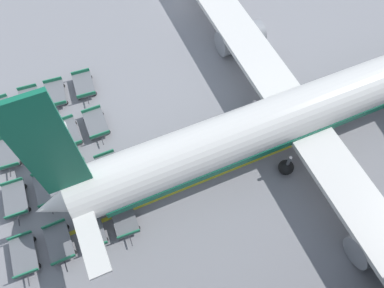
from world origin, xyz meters
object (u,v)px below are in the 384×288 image
baggage_dolly_row_mid_b_col_d (92,230)px  baggage_dolly_row_mid_b_col_c (77,178)px  baggage_dolly_row_mid_a_col_c (47,189)px  baggage_dolly_row_far_col_a (84,85)px  baggage_dolly_row_mid_b_col_b (68,133)px  baggage_dolly_row_far_col_b (96,124)px  baggage_dolly_row_mid_b_col_a (55,94)px  baggage_dolly_row_mid_a_col_d (59,243)px  baggage_dolly_row_far_col_c (110,170)px  airplane (310,109)px  baggage_dolly_row_near_col_a (1,112)px  baggage_dolly_row_near_col_b (8,153)px  baggage_dolly_row_far_col_d (124,218)px  baggage_dolly_row_near_col_d (24,255)px  baggage_dolly_row_mid_a_col_b (36,145)px  baggage_dolly_row_near_col_c (15,199)px  baggage_dolly_row_mid_a_col_a (30,101)px

baggage_dolly_row_mid_b_col_d → baggage_dolly_row_mid_b_col_c: bearing=177.1°
baggage_dolly_row_mid_a_col_c → baggage_dolly_row_far_col_a: (-8.02, 5.17, 0.00)m
baggage_dolly_row_mid_b_col_b → baggage_dolly_row_far_col_b: size_ratio=1.00×
baggage_dolly_row_mid_b_col_a → baggage_dolly_row_mid_b_col_d: 12.40m
baggage_dolly_row_mid_b_col_b → baggage_dolly_row_mid_a_col_d: bearing=-19.6°
baggage_dolly_row_mid_a_col_c → baggage_dolly_row_far_col_c: bearing=84.0°
baggage_dolly_row_mid_a_col_d → baggage_dolly_row_mid_b_col_d: 2.21m
airplane → baggage_dolly_row_mid_b_col_d: bearing=-86.7°
baggage_dolly_row_near_col_a → baggage_dolly_row_near_col_b: same height
baggage_dolly_row_far_col_d → baggage_dolly_row_far_col_a: bearing=175.9°
baggage_dolly_row_mid_a_col_c → baggage_dolly_row_mid_a_col_d: same height
baggage_dolly_row_mid_b_col_a → baggage_dolly_row_far_col_a: same height
baggage_dolly_row_mid_b_col_a → baggage_dolly_row_far_col_a: 2.42m
baggage_dolly_row_near_col_d → baggage_dolly_row_far_col_a: (-12.04, 7.67, 0.00)m
airplane → baggage_dolly_row_mid_b_col_c: (-3.11, -17.34, -2.35)m
baggage_dolly_row_near_col_a → baggage_dolly_row_mid_a_col_b: size_ratio=0.99×
baggage_dolly_row_far_col_a → airplane: bearing=51.9°
baggage_dolly_row_near_col_a → baggage_dolly_row_near_col_c: 8.08m
baggage_dolly_row_mid_a_col_d → baggage_dolly_row_far_col_c: 6.03m
baggage_dolly_row_mid_a_col_d → baggage_dolly_row_far_col_d: bearing=87.5°
baggage_dolly_row_near_col_a → baggage_dolly_row_mid_a_col_b: bearing=24.0°
baggage_dolly_row_far_col_b → baggage_dolly_row_mid_a_col_c: bearing=-51.8°
baggage_dolly_row_mid_b_col_c → airplane: bearing=79.8°
baggage_dolly_row_mid_a_col_d → baggage_dolly_row_far_col_d: size_ratio=0.99×
baggage_dolly_row_mid_b_col_c → baggage_dolly_row_near_col_c: bearing=-93.6°
baggage_dolly_row_near_col_c → baggage_dolly_row_far_col_d: bearing=55.1°
baggage_dolly_row_mid_b_col_a → baggage_dolly_row_far_col_b: size_ratio=1.01×
airplane → baggage_dolly_row_mid_a_col_b: (-7.20, -19.37, -2.35)m
baggage_dolly_row_near_col_c → baggage_dolly_row_mid_a_col_d: bearing=25.0°
baggage_dolly_row_mid_b_col_b → baggage_dolly_row_mid_b_col_c: 4.06m
baggage_dolly_row_near_col_b → baggage_dolly_row_far_col_b: size_ratio=1.01×
baggage_dolly_row_mid_b_col_b → baggage_dolly_row_mid_b_col_c: size_ratio=0.98×
baggage_dolly_row_near_col_b → baggage_dolly_row_far_col_c: 7.96m
baggage_dolly_row_mid_a_col_b → baggage_dolly_row_far_col_b: (0.09, 4.72, 0.00)m
baggage_dolly_row_mid_a_col_a → baggage_dolly_row_near_col_b: bearing=-31.8°
baggage_dolly_row_near_col_c → baggage_dolly_row_mid_b_col_d: 6.09m
airplane → baggage_dolly_row_far_col_d: (1.14, -15.28, -2.35)m
baggage_dolly_row_near_col_c → baggage_dolly_row_mid_b_col_d: bearing=43.9°
baggage_dolly_row_near_col_d → baggage_dolly_row_mid_b_col_a: (-12.14, 5.25, 0.00)m
baggage_dolly_row_mid_b_col_d → baggage_dolly_row_far_col_a: (-12.27, 3.16, 0.00)m
baggage_dolly_row_near_col_c → baggage_dolly_row_mid_b_col_a: same height
airplane → baggage_dolly_row_near_col_c: (-3.39, -21.77, -2.35)m
baggage_dolly_row_far_col_b → baggage_dolly_row_far_col_c: size_ratio=1.00×
baggage_dolly_row_mid_b_col_c → baggage_dolly_row_far_col_b: 4.82m
baggage_dolly_row_near_col_c → baggage_dolly_row_far_col_b: bearing=117.6°
baggage_dolly_row_near_col_a → baggage_dolly_row_far_col_c: bearing=35.8°
baggage_dolly_row_mid_a_col_b → baggage_dolly_row_near_col_a: bearing=-156.0°
baggage_dolly_row_near_col_a → baggage_dolly_row_mid_a_col_b: same height
baggage_dolly_row_near_col_b → baggage_dolly_row_mid_a_col_c: 4.55m
baggage_dolly_row_near_col_b → baggage_dolly_row_mid_b_col_c: bearing=44.5°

